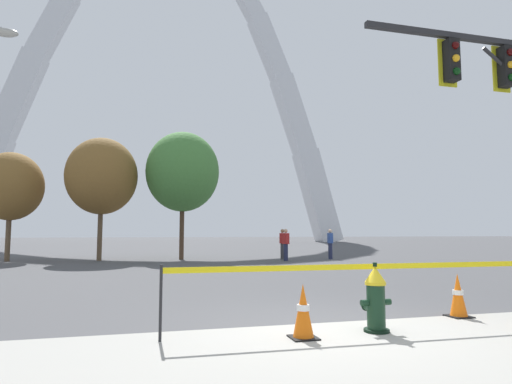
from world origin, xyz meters
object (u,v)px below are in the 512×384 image
object	(u,v)px
traffic_cone_mid_sidewalk	(303,312)
traffic_cone_curb_edge	(458,296)
pedestrian_walking_left	(330,244)
pedestrian_standing_center	(283,244)
pedestrian_walking_right	(286,244)
fire_hydrant	(375,299)
monument_arch	(167,93)

from	to	relation	value
traffic_cone_mid_sidewalk	traffic_cone_curb_edge	distance (m)	3.14
traffic_cone_curb_edge	pedestrian_walking_left	world-z (taller)	pedestrian_walking_left
pedestrian_standing_center	pedestrian_walking_right	size ratio (longest dim) A/B	1.00
pedestrian_walking_left	pedestrian_standing_center	distance (m)	2.55
fire_hydrant	traffic_cone_curb_edge	distance (m)	2.01
monument_arch	pedestrian_standing_center	distance (m)	43.88
pedestrian_walking_right	monument_arch	bearing A→B (deg)	95.95
monument_arch	pedestrian_walking_right	distance (m)	44.97
pedestrian_standing_center	pedestrian_walking_right	bearing A→B (deg)	-100.94
traffic_cone_curb_edge	pedestrian_standing_center	bearing A→B (deg)	82.72
pedestrian_walking_right	pedestrian_walking_left	bearing A→B (deg)	15.16
traffic_cone_curb_edge	pedestrian_walking_left	bearing A→B (deg)	73.44
traffic_cone_curb_edge	monument_arch	world-z (taller)	monument_arch
fire_hydrant	pedestrian_walking_left	bearing A→B (deg)	67.86
traffic_cone_mid_sidewalk	pedestrian_walking_right	distance (m)	15.84
pedestrian_standing_center	pedestrian_walking_left	bearing A→B (deg)	-11.87
traffic_cone_curb_edge	fire_hydrant	bearing A→B (deg)	-161.85
monument_arch	pedestrian_walking_left	distance (m)	44.66
fire_hydrant	monument_arch	distance (m)	58.67
pedestrian_standing_center	pedestrian_walking_right	xyz separation A→B (m)	(-0.25, -1.27, 0.00)
fire_hydrant	pedestrian_standing_center	xyz separation A→B (m)	(3.91, 16.26, 0.35)
monument_arch	fire_hydrant	bearing A→B (deg)	-89.48
fire_hydrant	monument_arch	size ratio (longest dim) A/B	0.02
traffic_cone_curb_edge	pedestrian_standing_center	xyz separation A→B (m)	(2.00, 15.63, 0.46)
pedestrian_walking_left	pedestrian_walking_right	distance (m)	2.84
pedestrian_walking_left	traffic_cone_curb_edge	bearing A→B (deg)	-106.56
pedestrian_walking_left	pedestrian_standing_center	size ratio (longest dim) A/B	1.00
traffic_cone_mid_sidewalk	pedestrian_standing_center	world-z (taller)	pedestrian_standing_center
fire_hydrant	pedestrian_standing_center	world-z (taller)	pedestrian_standing_center
fire_hydrant	monument_arch	world-z (taller)	monument_arch
traffic_cone_mid_sidewalk	monument_arch	distance (m)	58.81
fire_hydrant	pedestrian_walking_right	bearing A→B (deg)	76.28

